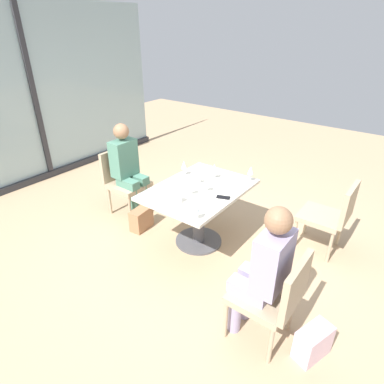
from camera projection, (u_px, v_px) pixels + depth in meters
name	position (u px, v px, depth m)	size (l,w,h in m)	color
ground_plane	(199.00, 241.00, 3.95)	(12.00, 12.00, 0.00)	tan
window_wall_backdrop	(35.00, 106.00, 5.09)	(4.77, 0.10, 2.70)	#9DB7BC
dining_table_main	(199.00, 203.00, 3.70)	(1.22, 0.89, 0.73)	silver
chair_front_left	(274.00, 294.00, 2.51)	(0.46, 0.50, 0.87)	tan
chair_near_window	(124.00, 178.00, 4.39)	(0.46, 0.51, 0.87)	tan
chair_front_right	(331.00, 213.00, 3.58)	(0.46, 0.50, 0.87)	tan
person_front_left	(264.00, 269.00, 2.47)	(0.34, 0.39, 1.26)	#9E93B7
person_near_window	(128.00, 166.00, 4.24)	(0.34, 0.39, 1.26)	#4C7F6B
wine_glass_0	(184.00, 165.00, 3.86)	(0.07, 0.07, 0.18)	silver
wine_glass_1	(251.00, 171.00, 3.71)	(0.07, 0.07, 0.18)	silver
wine_glass_2	(190.00, 184.00, 3.40)	(0.07, 0.07, 0.18)	silver
wine_glass_3	(206.00, 181.00, 3.47)	(0.07, 0.07, 0.18)	silver
wine_glass_4	(199.00, 173.00, 3.65)	(0.07, 0.07, 0.18)	silver
wine_glass_5	(196.00, 207.00, 2.97)	(0.07, 0.07, 0.18)	silver
wine_glass_6	(214.00, 168.00, 3.77)	(0.07, 0.07, 0.18)	silver
coffee_cup	(179.00, 199.00, 3.30)	(0.08, 0.08, 0.09)	white
cell_phone_on_table	(223.00, 197.00, 3.41)	(0.07, 0.14, 0.01)	black
handbag_0	(313.00, 342.00, 2.54)	(0.30, 0.16, 0.28)	beige
handbag_1	(141.00, 219.00, 4.14)	(0.30, 0.16, 0.28)	#A3704C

